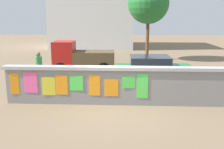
% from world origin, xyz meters
% --- Properties ---
extents(ground, '(60.00, 60.00, 0.00)m').
position_xyz_m(ground, '(0.00, 8.00, 0.00)').
color(ground, '#7A664C').
extents(poster_wall, '(8.47, 0.42, 1.46)m').
position_xyz_m(poster_wall, '(-0.01, -0.00, 0.75)').
color(poster_wall, gray).
rests_on(poster_wall, ground).
extents(auto_rickshaw_truck, '(3.66, 1.65, 1.85)m').
position_xyz_m(auto_rickshaw_truck, '(-2.27, 5.74, 0.90)').
color(auto_rickshaw_truck, black).
rests_on(auto_rickshaw_truck, ground).
extents(car_parked, '(3.84, 1.78, 1.40)m').
position_xyz_m(car_parked, '(1.72, 3.04, 0.73)').
color(car_parked, black).
rests_on(car_parked, ground).
extents(motorcycle, '(1.88, 0.64, 0.87)m').
position_xyz_m(motorcycle, '(-2.31, 1.80, 0.46)').
color(motorcycle, black).
rests_on(motorcycle, ground).
extents(person_walking, '(0.48, 0.48, 1.62)m').
position_xyz_m(person_walking, '(-3.79, 2.63, 0.99)').
color(person_walking, '#BF6626').
rests_on(person_walking, ground).
extents(tree_roadside, '(3.08, 3.08, 5.79)m').
position_xyz_m(tree_roadside, '(2.07, 10.48, 4.24)').
color(tree_roadside, brown).
rests_on(tree_roadside, ground).
extents(building_background, '(8.81, 7.13, 8.26)m').
position_xyz_m(building_background, '(-3.09, 19.28, 4.15)').
color(building_background, silver).
rests_on(building_background, ground).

